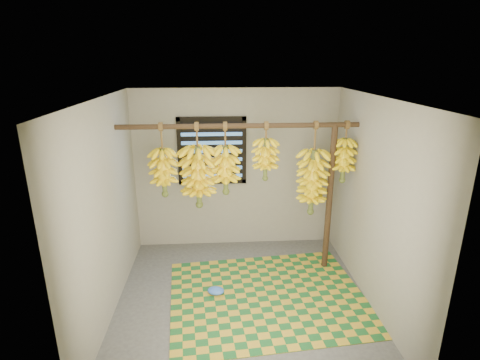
{
  "coord_description": "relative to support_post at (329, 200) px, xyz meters",
  "views": [
    {
      "loc": [
        -0.28,
        -3.86,
        2.78
      ],
      "look_at": [
        0.0,
        0.55,
        1.35
      ],
      "focal_mm": 28.0,
      "sensor_mm": 36.0,
      "label": 1
    }
  ],
  "objects": [
    {
      "name": "hanging_pole",
      "position": [
        -1.2,
        0.0,
        1.0
      ],
      "size": [
        3.0,
        0.06,
        0.06
      ],
      "primitive_type": "cylinder",
      "rotation": [
        0.0,
        1.57,
        0.0
      ],
      "color": "#412C1B",
      "rests_on": "wall_left"
    },
    {
      "name": "floor",
      "position": [
        -1.2,
        -0.7,
        -1.0
      ],
      "size": [
        3.0,
        3.0,
        0.01
      ],
      "primitive_type": "cube",
      "color": "#494949",
      "rests_on": "ground"
    },
    {
      "name": "ceiling",
      "position": [
        -1.2,
        -0.7,
        1.4
      ],
      "size": [
        3.0,
        3.0,
        0.01
      ],
      "primitive_type": "cube",
      "color": "silver",
      "rests_on": "wall_back"
    },
    {
      "name": "support_post",
      "position": [
        0.0,
        0.0,
        0.0
      ],
      "size": [
        0.08,
        0.08,
        2.0
      ],
      "primitive_type": "cylinder",
      "color": "#412C1B",
      "rests_on": "floor"
    },
    {
      "name": "banana_bunch_d",
      "position": [
        -0.87,
        0.0,
        0.57
      ],
      "size": [
        0.33,
        0.33,
        0.75
      ],
      "color": "brown",
      "rests_on": "hanging_pole"
    },
    {
      "name": "window",
      "position": [
        -1.55,
        0.78,
        0.5
      ],
      "size": [
        1.0,
        0.04,
        1.0
      ],
      "color": "black",
      "rests_on": "wall_back"
    },
    {
      "name": "wall_right",
      "position": [
        0.3,
        -0.7,
        0.2
      ],
      "size": [
        0.01,
        3.0,
        2.4
      ],
      "primitive_type": "cube",
      "color": "gray",
      "rests_on": "floor"
    },
    {
      "name": "banana_bunch_e",
      "position": [
        -0.24,
        0.0,
        0.25
      ],
      "size": [
        0.39,
        0.39,
        1.23
      ],
      "color": "brown",
      "rests_on": "hanging_pole"
    },
    {
      "name": "wall_left",
      "position": [
        -2.71,
        -0.7,
        0.2
      ],
      "size": [
        0.01,
        3.0,
        2.4
      ],
      "primitive_type": "cube",
      "color": "gray",
      "rests_on": "floor"
    },
    {
      "name": "banana_bunch_f",
      "position": [
        0.15,
        0.0,
        0.54
      ],
      "size": [
        0.28,
        0.28,
        0.8
      ],
      "color": "brown",
      "rests_on": "hanging_pole"
    },
    {
      "name": "banana_bunch_c",
      "position": [
        -1.37,
        0.0,
        0.44
      ],
      "size": [
        0.35,
        0.35,
        0.92
      ],
      "color": "brown",
      "rests_on": "hanging_pole"
    },
    {
      "name": "wall_back",
      "position": [
        -1.2,
        0.8,
        0.2
      ],
      "size": [
        3.0,
        0.01,
        2.4
      ],
      "primitive_type": "cube",
      "color": "gray",
      "rests_on": "floor"
    },
    {
      "name": "plastic_bag",
      "position": [
        -1.53,
        -0.57,
        -0.95
      ],
      "size": [
        0.24,
        0.19,
        0.09
      ],
      "primitive_type": "ellipsoid",
      "rotation": [
        0.0,
        0.0,
        -0.2
      ],
      "color": "blue",
      "rests_on": "woven_mat"
    },
    {
      "name": "woven_mat",
      "position": [
        -0.89,
        -0.66,
        -0.99
      ],
      "size": [
        2.51,
        2.08,
        0.01
      ],
      "primitive_type": "cube",
      "rotation": [
        0.0,
        0.0,
        0.09
      ],
      "color": "#1B5E28",
      "rests_on": "floor"
    },
    {
      "name": "banana_bunch_b",
      "position": [
        -1.72,
        0.0,
        0.35
      ],
      "size": [
        0.43,
        0.43,
        1.09
      ],
      "color": "brown",
      "rests_on": "hanging_pole"
    },
    {
      "name": "banana_bunch_a",
      "position": [
        -2.15,
        0.0,
        0.42
      ],
      "size": [
        0.33,
        0.33,
        0.94
      ],
      "color": "brown",
      "rests_on": "hanging_pole"
    }
  ]
}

